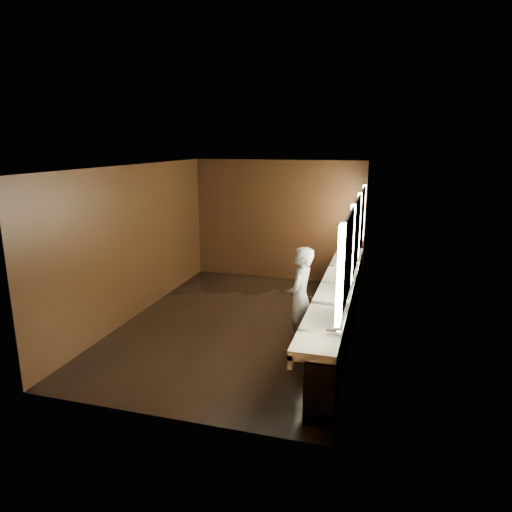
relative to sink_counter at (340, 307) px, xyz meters
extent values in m
plane|color=black|center=(-1.79, 0.00, -0.50)|extent=(6.00, 6.00, 0.00)
cube|color=#2D2D2B|center=(-1.79, 0.00, 2.30)|extent=(4.00, 6.00, 0.02)
cube|color=black|center=(-1.79, 3.00, 0.90)|extent=(4.00, 0.02, 2.80)
cube|color=black|center=(-1.79, -3.00, 0.90)|extent=(4.00, 0.02, 2.80)
cube|color=black|center=(-3.79, 0.00, 0.90)|extent=(0.02, 6.00, 2.80)
cube|color=black|center=(0.21, 0.00, 0.90)|extent=(0.02, 6.00, 2.80)
cube|color=black|center=(0.03, 0.00, -0.09)|extent=(0.36, 5.40, 0.81)
cube|color=white|center=(-0.07, 0.00, 0.35)|extent=(0.55, 5.40, 0.12)
cube|color=white|center=(-0.31, 0.00, 0.27)|extent=(0.06, 5.40, 0.18)
cylinder|color=silver|center=(0.12, -2.20, 0.49)|extent=(0.18, 0.04, 0.04)
cylinder|color=silver|center=(0.12, -1.10, 0.49)|extent=(0.18, 0.04, 0.04)
cylinder|color=silver|center=(0.12, 0.00, 0.49)|extent=(0.18, 0.04, 0.04)
cylinder|color=silver|center=(0.12, 1.10, 0.49)|extent=(0.18, 0.04, 0.04)
cylinder|color=silver|center=(0.12, 2.20, 0.49)|extent=(0.18, 0.04, 0.04)
cube|color=#FFF6C5|center=(0.18, -2.40, 1.25)|extent=(0.06, 0.22, 1.15)
cube|color=white|center=(0.19, -1.60, 1.25)|extent=(0.03, 1.32, 1.15)
cube|color=#FFF6C5|center=(0.18, -0.80, 1.25)|extent=(0.06, 0.23, 1.15)
cube|color=white|center=(0.19, 0.00, 1.25)|extent=(0.03, 1.32, 1.15)
cube|color=#FFF6C5|center=(0.18, 0.80, 1.25)|extent=(0.06, 0.23, 1.15)
cube|color=white|center=(0.19, 1.60, 1.25)|extent=(0.03, 1.32, 1.15)
cube|color=#FFF6C5|center=(0.18, 2.40, 1.25)|extent=(0.06, 0.22, 1.15)
imported|color=#81A2C0|center=(-0.57, -0.69, 0.33)|extent=(0.45, 0.64, 1.65)
cylinder|color=black|center=(-0.22, -1.12, -0.24)|extent=(0.39, 0.39, 0.52)
camera|label=1|loc=(0.60, -7.32, 2.69)|focal=32.00mm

